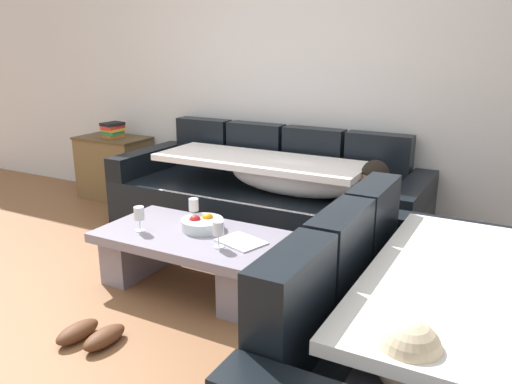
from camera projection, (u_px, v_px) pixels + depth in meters
ground_plane at (111, 317)px, 3.06m from camera, size 14.00×14.00×0.00m
back_wall at (274, 68)px, 4.50m from camera, size 9.00×0.10×2.70m
couch_along_wall at (270, 199)px, 4.24m from camera, size 2.57×0.92×0.88m
couch_near_window at (416, 347)px, 2.18m from camera, size 0.92×1.87×0.88m
coffee_table at (192, 253)px, 3.38m from camera, size 1.20×0.68×0.38m
fruit_bowl at (202, 224)px, 3.40m from camera, size 0.28×0.28×0.10m
wine_glass_near_left at (139, 214)px, 3.34m from camera, size 0.07×0.07×0.17m
wine_glass_near_right at (218, 229)px, 3.07m from camera, size 0.07×0.07×0.17m
wine_glass_far_back at (194, 206)px, 3.51m from camera, size 0.07×0.07×0.17m
open_magazine at (241, 242)px, 3.18m from camera, size 0.33×0.28×0.01m
side_cabinet at (115, 168)px, 5.30m from camera, size 0.72×0.44×0.64m
book_stack_on_cabinet at (113, 130)px, 5.17m from camera, size 0.18×0.23×0.15m
pair_of_shoes at (91, 334)px, 2.80m from camera, size 0.31×0.31×0.09m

